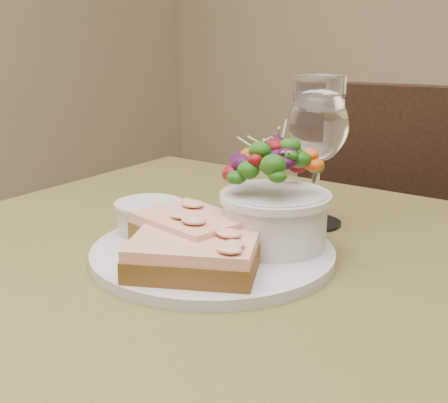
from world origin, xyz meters
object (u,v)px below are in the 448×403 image
Objects in this scene: cafe_table at (214,349)px; wine_glass at (318,130)px; ramekin at (149,215)px; dinner_plate at (213,253)px; sandwich_back at (191,229)px; sandwich_front at (193,255)px; salad_bowl at (276,194)px; chair_far at (411,363)px.

cafe_table is 4.57× the size of wine_glass.
ramekin reaches higher than cafe_table.
ramekin is at bearing -128.03° from wine_glass.
wine_glass reaches higher than dinner_plate.
cafe_table is 0.14m from sandwich_back.
wine_glass is at bearing 61.08° from sandwich_front.
ramekin is 0.43× the size of wine_glass.
wine_glass reaches higher than cafe_table.
wine_glass is at bearing 78.10° from dinner_plate.
ramekin is 0.23m from wine_glass.
ramekin is 0.16m from salad_bowl.
cafe_table is 5.19× the size of sandwich_front.
dinner_plate is at bearing -136.89° from salad_bowl.
sandwich_back is (-0.04, -0.70, 0.49)m from chair_far.
ramekin is at bearing 176.01° from sandwich_back.
wine_glass is (0.02, 0.19, 0.22)m from cafe_table.
sandwich_front is 1.21× the size of salad_bowl.
salad_bowl is 0.73× the size of wine_glass.
ramekin is (-0.12, -0.68, 0.49)m from chair_far.
sandwich_front is (-0.00, -0.75, 0.49)m from chair_far.
salad_bowl reaches higher than ramekin.
ramekin is (-0.10, 0.00, 0.03)m from dinner_plate.
cafe_table is at bearing -10.36° from ramekin.
sandwich_front is 2.06× the size of ramekin.
wine_glass is at bearing 79.86° from chair_far.
dinner_plate reaches higher than cafe_table.
cafe_table is 0.17m from ramekin.
dinner_plate is at bearing -101.90° from wine_glass.
chair_far is 5.14× the size of wine_glass.
sandwich_front reaches higher than cafe_table.
sandwich_back is at bearing -128.76° from dinner_plate.
sandwich_front is at bearing -69.98° from dinner_plate.
sandwich_front is at bearing -29.32° from ramekin.
sandwich_back reaches higher than ramekin.
chair_far is 0.83m from salad_bowl.
wine_glass is (0.01, -0.51, 0.58)m from chair_far.
wine_glass reaches higher than ramekin.
sandwich_back is (-0.03, -0.00, 0.14)m from cafe_table.
salad_bowl is 0.14m from wine_glass.
dinner_plate is 1.54× the size of wine_glass.
ramekin is (-0.12, 0.07, 0.00)m from sandwich_front.
cafe_table is at bearing 15.74° from sandwich_back.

